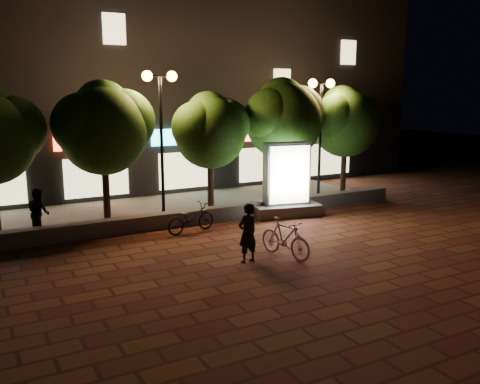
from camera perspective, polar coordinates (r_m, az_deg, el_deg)
ground at (r=15.07m, az=3.89°, el=-6.52°), size 80.00×80.00×0.00m
retaining_wall at (r=18.37m, az=-2.80°, el=-2.45°), size 16.00×0.45×0.50m
sidewalk at (r=20.64m, az=-5.82°, el=-1.57°), size 16.00×5.00×0.08m
building_block at (r=26.25m, az=-11.67°, el=11.88°), size 28.00×8.12×11.30m
tree_left at (r=18.11m, az=-14.91°, el=7.23°), size 3.60×3.00×4.89m
tree_mid at (r=19.46m, az=-3.30°, el=7.16°), size 3.24×2.70×4.50m
tree_right at (r=21.06m, az=4.93°, el=8.40°), size 3.72×3.10×5.07m
tree_far_right at (r=22.99m, az=11.66°, el=7.95°), size 3.48×2.90×4.76m
street_lamp_left at (r=18.39m, az=-8.83°, el=9.35°), size 1.26×0.36×5.18m
street_lamp_right at (r=21.79m, az=8.99°, el=9.26°), size 1.26×0.36×4.98m
ad_kiosk at (r=19.09m, az=5.18°, el=0.65°), size 2.72×1.73×2.73m
scooter_pink at (r=14.39m, az=5.04°, el=-5.13°), size 0.93×1.89×1.09m
rider at (r=13.83m, az=0.85°, el=-4.58°), size 0.66×0.50×1.64m
scooter_parked at (r=16.89m, az=-5.49°, el=-2.91°), size 1.91×1.01×0.96m
pedestrian at (r=17.24m, az=-21.50°, el=-2.10°), size 0.79×0.90×1.53m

